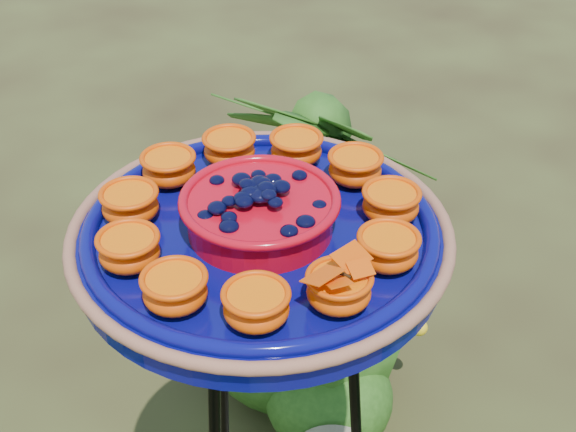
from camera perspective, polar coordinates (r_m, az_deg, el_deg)
name	(u,v)px	position (r m, az deg, el deg)	size (l,w,h in m)	color
feeder_dish	(260,230)	(1.03, -1.97, -1.03)	(0.57, 0.57, 0.11)	#080960
shrub_back_right	(322,252)	(1.87, 2.44, -2.55)	(0.50, 0.50, 0.89)	#244B14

